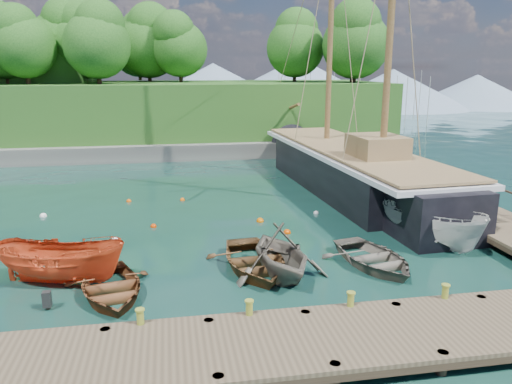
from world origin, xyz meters
The scene contains 24 objects.
ground centered at (0.00, 0.00, 0.00)m, with size 160.00×160.00×0.00m, color #11342E.
dock_near centered at (2.00, -6.50, 0.43)m, with size 20.00×3.20×1.10m.
dock_east centered at (11.50, 7.00, 0.43)m, with size 3.20×24.00×1.10m.
bollard_0 centered at (-4.00, -5.10, 0.00)m, with size 0.26×0.26×0.45m, color olive.
bollard_1 centered at (-1.00, -5.10, 0.00)m, with size 0.26×0.26×0.45m, color olive.
bollard_2 centered at (2.00, -5.10, 0.00)m, with size 0.26×0.26×0.45m, color olive.
bollard_3 centered at (5.00, -5.10, 0.00)m, with size 0.26×0.26×0.45m, color olive.
rowboat_0 centered at (-5.14, -1.89, 0.00)m, with size 2.91×4.08×0.84m, color brown.
rowboat_1 centered at (0.75, -1.34, 0.00)m, with size 3.44×3.99×2.10m, color #665F52.
rowboat_2 centered at (-0.06, -0.54, 0.00)m, with size 3.24×4.53×0.94m, color brown.
rowboat_3 centered at (4.48, -0.99, 0.00)m, with size 3.00×4.20×0.87m, color #5C564B.
motorboat_orange centered at (-6.90, -0.54, 0.00)m, with size 1.75×4.64×1.79m, color #D2481F.
cabin_boat_white centered at (7.84, 0.86, 0.00)m, with size 1.95×5.17×2.00m, color silver.
schooner centered at (7.84, 10.67, 1.14)m, with size 6.32×27.92×20.52m.
mooring_buoy_0 centered at (-5.52, 3.67, 0.00)m, with size 0.32×0.32×0.32m, color white.
mooring_buoy_1 centered at (-3.91, 5.34, 0.00)m, with size 0.29×0.29×0.29m, color #D03500.
mooring_buoy_2 centered at (1.24, 5.29, 0.00)m, with size 0.36×0.36×0.36m, color #D16101.
mooring_buoy_3 centered at (4.34, 6.12, 0.00)m, with size 0.27×0.27×0.27m, color silver.
mooring_buoy_4 centered at (-5.39, 10.24, 0.00)m, with size 0.28×0.28×0.28m, color #E05207.
mooring_buoy_5 centered at (-2.40, 10.00, 0.00)m, with size 0.27×0.27×0.27m, color #ED5A05.
mooring_buoy_6 centered at (-9.48, 8.04, 0.00)m, with size 0.35×0.35×0.35m, color white.
mooring_buoy_7 centered at (2.14, 3.35, 0.00)m, with size 0.34×0.34×0.34m, color #E04700.
headland centered at (-12.88, 31.36, 5.54)m, with size 51.00×19.31×12.90m.
distant_ridge centered at (4.30, 70.00, 4.35)m, with size 117.00×40.00×10.00m.
Camera 1 is at (-3.04, -17.74, 7.40)m, focal length 35.00 mm.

